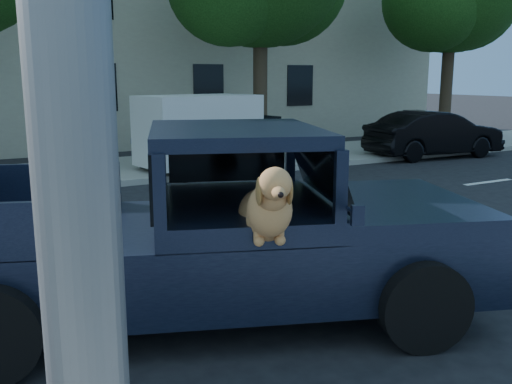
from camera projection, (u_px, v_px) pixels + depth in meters
ground at (285, 279)px, 7.40m from camera, size 120.00×120.00×0.00m
far_sidewalk at (105, 171)px, 15.28m from camera, size 60.00×4.00×0.15m
lane_stripes at (281, 209)px, 11.26m from camera, size 21.60×0.14×0.01m
building_main at (129, 25)px, 22.08m from camera, size 26.00×6.00×9.00m
pickup_truck at (201, 255)px, 6.13m from camera, size 6.18×4.06×2.06m
mail_truck at (207, 139)px, 15.37m from camera, size 4.04×2.47×2.09m
parked_sedan at (434, 134)px, 18.28m from camera, size 1.98×4.64×1.49m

